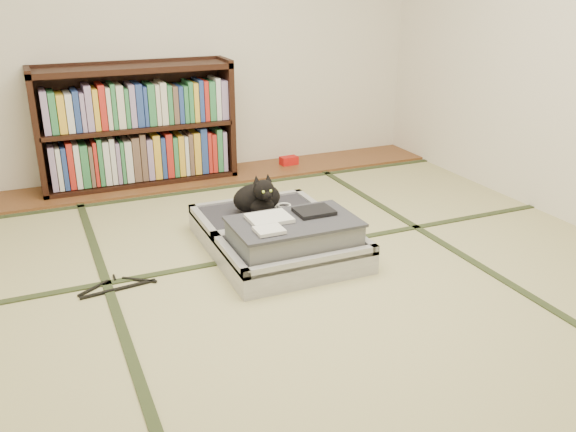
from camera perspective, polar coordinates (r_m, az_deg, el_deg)
name	(u,v)px	position (r m, az deg, el deg)	size (l,w,h in m)	color
floor	(305,281)	(3.35, 1.61, -6.12)	(4.50, 4.50, 0.00)	tan
wood_strip	(203,177)	(5.09, -7.96, 3.61)	(4.00, 0.50, 0.02)	brown
red_item	(289,161)	(5.35, 0.08, 5.21)	(0.15, 0.09, 0.07)	red
tatami_borders	(271,247)	(3.75, -1.58, -2.87)	(4.00, 4.50, 0.01)	#2D381E
bookcase	(137,128)	(4.94, -13.92, 7.95)	(1.51, 0.34, 0.97)	black
suitcase	(279,236)	(3.63, -0.82, -1.87)	(0.80, 1.06, 0.31)	#B7B7BC
cat	(259,198)	(3.82, -2.77, 1.70)	(0.35, 0.36, 0.29)	black
cable_coil	(283,207)	(3.95, -0.44, 0.89)	(0.11, 0.11, 0.03)	white
hanger	(118,286)	(3.40, -15.66, -6.35)	(0.42, 0.21, 0.01)	black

